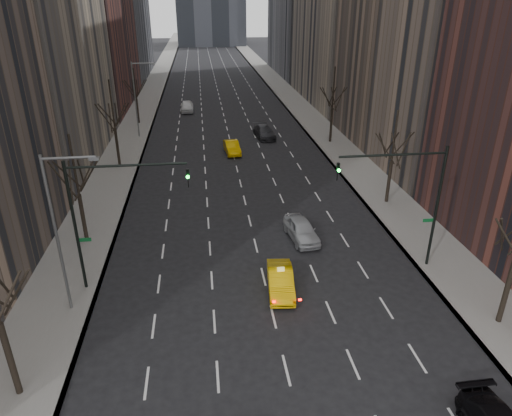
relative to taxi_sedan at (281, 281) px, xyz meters
name	(u,v)px	position (x,y,z in m)	size (l,w,h in m)	color
sidewalk_left	(149,98)	(-13.06, 59.58, -0.61)	(4.50, 320.00, 0.15)	slate
sidewalk_right	(287,94)	(11.44, 59.58, -0.61)	(4.50, 320.00, 0.15)	slate
tree_lw_a	(0,325)	(-12.81, -6.42, 3.19)	(3.36, 3.50, 8.28)	black
tree_lw_b	(79,195)	(-12.81, 7.58, 3.03)	(3.36, 3.50, 7.82)	black
tree_lw_c	(115,129)	(-12.81, 23.58, 3.35)	(3.36, 3.50, 8.74)	black
tree_lw_d	(136,98)	(-12.81, 41.58, 2.87)	(3.36, 3.50, 7.36)	black
tree_rw_b	(391,162)	(11.19, 11.58, 3.03)	(3.36, 3.50, 7.82)	black
tree_rw_c	(332,109)	(11.19, 29.58, 3.35)	(3.36, 3.50, 8.74)	black
traffic_mast_left	(103,205)	(-9.92, 1.58, 4.80)	(6.69, 0.39, 8.00)	black
traffic_mast_right	(414,190)	(8.30, 1.58, 4.80)	(6.69, 0.39, 8.00)	black
streetlight_near	(61,220)	(-11.65, -0.42, 4.93)	(2.83, 0.22, 9.00)	slate
streetlight_far	(138,92)	(-11.65, 34.58, 4.93)	(2.83, 0.22, 9.00)	slate
taxi_sedan	(281,281)	(0.00, 0.00, 0.00)	(1.46, 4.18, 1.38)	#E9B204
silver_sedan_ahead	(301,229)	(2.60, 6.20, 0.06)	(1.78, 4.41, 1.50)	#A3A7AB
far_taxi	(232,147)	(-0.92, 26.84, 0.01)	(1.48, 4.25, 1.40)	#E5AC04
far_suv_grey	(264,132)	(3.55, 32.65, 0.04)	(2.03, 5.00, 1.45)	#2A2B2F
far_car_white	(187,106)	(-6.25, 48.30, 0.12)	(1.90, 4.73, 1.61)	silver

